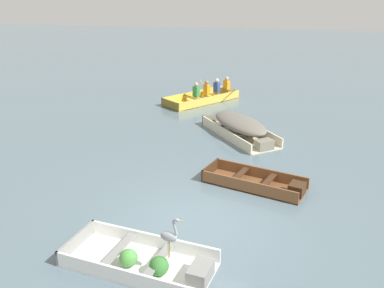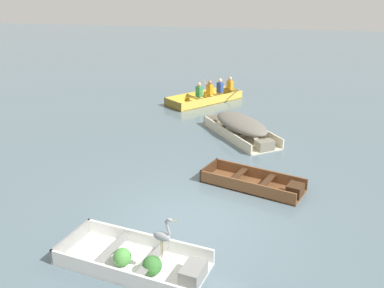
{
  "view_description": "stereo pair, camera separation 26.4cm",
  "coord_description": "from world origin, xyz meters",
  "px_view_note": "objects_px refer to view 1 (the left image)",
  "views": [
    {
      "loc": [
        1.47,
        -8.13,
        5.08
      ],
      "look_at": [
        -0.8,
        3.85,
        0.35
      ],
      "focal_mm": 40.0,
      "sensor_mm": 36.0,
      "label": 1
    },
    {
      "loc": [
        1.73,
        -8.08,
        5.08
      ],
      "look_at": [
        -0.8,
        3.85,
        0.35
      ],
      "focal_mm": 40.0,
      "sensor_mm": 36.0,
      "label": 2
    }
  ],
  "objects_px": {
    "dinghy_white_foreground": "(145,262)",
    "skiff_wooden_brown_mid_moored": "(258,183)",
    "skiff_cream_near_moored": "(240,125)",
    "heron_on_dinghy": "(169,235)",
    "rowboat_yellow_with_crew": "(206,96)"
  },
  "relations": [
    {
      "from": "skiff_cream_near_moored",
      "to": "heron_on_dinghy",
      "type": "height_order",
      "value": "heron_on_dinghy"
    },
    {
      "from": "rowboat_yellow_with_crew",
      "to": "skiff_wooden_brown_mid_moored",
      "type": "bearing_deg",
      "value": -71.66
    },
    {
      "from": "skiff_wooden_brown_mid_moored",
      "to": "skiff_cream_near_moored",
      "type": "bearing_deg",
      "value": 101.91
    },
    {
      "from": "skiff_wooden_brown_mid_moored",
      "to": "heron_on_dinghy",
      "type": "height_order",
      "value": "heron_on_dinghy"
    },
    {
      "from": "skiff_cream_near_moored",
      "to": "skiff_wooden_brown_mid_moored",
      "type": "bearing_deg",
      "value": -78.09
    },
    {
      "from": "skiff_cream_near_moored",
      "to": "heron_on_dinghy",
      "type": "xyz_separation_m",
      "value": [
        -0.63,
        -7.7,
        0.48
      ]
    },
    {
      "from": "skiff_cream_near_moored",
      "to": "heron_on_dinghy",
      "type": "relative_size",
      "value": 4.02
    },
    {
      "from": "skiff_wooden_brown_mid_moored",
      "to": "rowboat_yellow_with_crew",
      "type": "distance_m",
      "value": 8.47
    },
    {
      "from": "dinghy_white_foreground",
      "to": "skiff_wooden_brown_mid_moored",
      "type": "relative_size",
      "value": 1.08
    },
    {
      "from": "rowboat_yellow_with_crew",
      "to": "heron_on_dinghy",
      "type": "relative_size",
      "value": 4.09
    },
    {
      "from": "skiff_wooden_brown_mid_moored",
      "to": "heron_on_dinghy",
      "type": "bearing_deg",
      "value": -109.88
    },
    {
      "from": "skiff_cream_near_moored",
      "to": "skiff_wooden_brown_mid_moored",
      "type": "relative_size",
      "value": 1.21
    },
    {
      "from": "skiff_cream_near_moored",
      "to": "skiff_wooden_brown_mid_moored",
      "type": "distance_m",
      "value": 3.86
    },
    {
      "from": "rowboat_yellow_with_crew",
      "to": "heron_on_dinghy",
      "type": "height_order",
      "value": "heron_on_dinghy"
    },
    {
      "from": "heron_on_dinghy",
      "to": "dinghy_white_foreground",
      "type": "bearing_deg",
      "value": 164.41
    }
  ]
}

